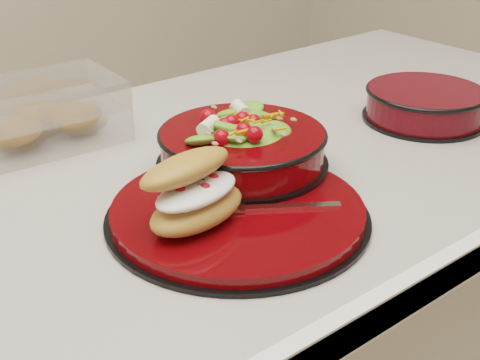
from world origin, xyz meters
TOP-DOWN VIEW (x-y plane):
  - island_counter at (0.00, -0.00)m, footprint 1.24×0.74m
  - dinner_plate at (-0.26, -0.15)m, footprint 0.32×0.32m
  - salad_bowl at (-0.18, -0.06)m, footprint 0.23×0.23m
  - croissant at (-0.32, -0.15)m, footprint 0.14×0.11m
  - fork at (-0.23, -0.18)m, footprint 0.13×0.10m
  - pastry_box at (-0.33, 0.23)m, footprint 0.23×0.17m
  - extra_bowl at (0.19, -0.08)m, footprint 0.20×0.20m

SIDE VIEW (x-z plane):
  - island_counter at x=0.00m, z-range 0.00..0.91m
  - dinner_plate at x=-0.26m, z-range 0.90..0.92m
  - fork at x=-0.23m, z-range 0.92..0.92m
  - extra_bowl at x=0.19m, z-range 0.90..0.96m
  - pastry_box at x=-0.33m, z-range 0.90..0.99m
  - salad_bowl at x=-0.18m, z-range 0.91..1.01m
  - croissant at x=-0.32m, z-range 0.92..1.00m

